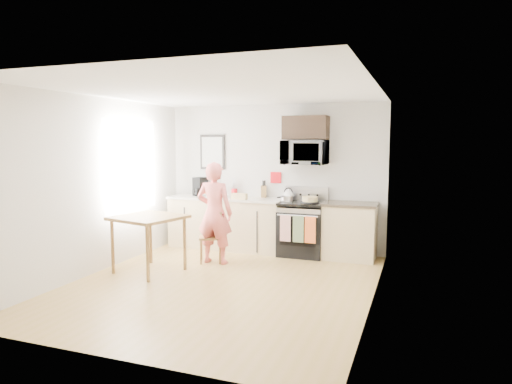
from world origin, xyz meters
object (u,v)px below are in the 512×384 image
(dining_table, at_px, (149,223))
(cake, at_px, (310,200))
(person, at_px, (215,213))
(microwave, at_px, (305,152))
(range, at_px, (302,230))
(chair, at_px, (218,229))

(dining_table, relative_size, cake, 3.05)
(person, bearing_deg, dining_table, 46.04)
(microwave, distance_m, person, 1.87)
(range, xyz_separation_m, chair, (-1.18, -0.90, 0.10))
(microwave, bearing_deg, chair, -139.44)
(person, xyz_separation_m, dining_table, (-0.71, -0.79, -0.07))
(dining_table, bearing_deg, person, 48.03)
(chair, bearing_deg, person, -126.11)
(microwave, xyz_separation_m, cake, (0.14, -0.17, -0.79))
(range, bearing_deg, person, -140.60)
(person, bearing_deg, chair, -103.33)
(microwave, relative_size, chair, 0.90)
(microwave, bearing_deg, range, -89.94)
(person, bearing_deg, range, -142.60)
(range, distance_m, cake, 0.56)
(range, distance_m, microwave, 1.33)
(person, height_order, chair, person)
(person, relative_size, dining_table, 1.71)
(dining_table, relative_size, chair, 1.13)
(person, distance_m, dining_table, 1.07)
(microwave, bearing_deg, dining_table, -135.44)
(range, height_order, dining_table, range)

